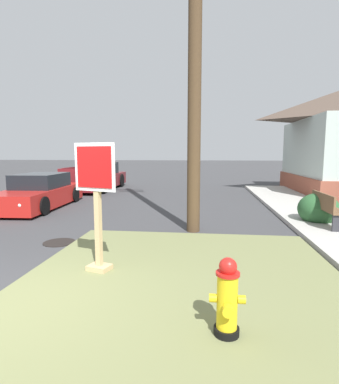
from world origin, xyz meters
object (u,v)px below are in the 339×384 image
parked_sedan_red (39,193)px  utility_pole (195,0)px  stop_sign (97,209)px  fire_hydrant (227,299)px  pickup_truck_maroon (97,178)px  street_bench (327,208)px  manhole_cover (59,242)px

parked_sedan_red → utility_pole: 8.20m
stop_sign → parked_sedan_red: (-4.36, 5.90, -0.57)m
fire_hydrant → parked_sedan_red: (-6.34, 7.52, 0.06)m
pickup_truck_maroon → utility_pole: 11.42m
stop_sign → pickup_truck_maroon: bearing=110.0°
parked_sedan_red → utility_pole: utility_pole is taller
parked_sedan_red → pickup_truck_maroon: pickup_truck_maroon is taller
stop_sign → fire_hydrant: bearing=-39.1°
fire_hydrant → stop_sign: 2.64m
stop_sign → utility_pole: size_ratio=0.19×
fire_hydrant → pickup_truck_maroon: size_ratio=0.16×
pickup_truck_maroon → street_bench: bearing=-41.1°
parked_sedan_red → street_bench: parked_sedan_red is taller
stop_sign → pickup_truck_maroon: 12.38m
stop_sign → manhole_cover: 2.51m
parked_sedan_red → stop_sign: bearing=-53.6°
stop_sign → utility_pole: utility_pole is taller
pickup_truck_maroon → utility_pole: size_ratio=0.48×
pickup_truck_maroon → utility_pole: (5.68, -8.56, 4.99)m
parked_sedan_red → fire_hydrant: bearing=-49.8°
fire_hydrant → utility_pole: bearing=96.7°
fire_hydrant → stop_sign: (-1.99, 1.61, 0.63)m
pickup_truck_maroon → fire_hydrant: bearing=-64.8°
parked_sedan_red → street_bench: bearing=-13.7°
fire_hydrant → manhole_cover: fire_hydrant is taller
fire_hydrant → street_bench: (2.94, 5.26, 0.11)m
stop_sign → utility_pole: (1.44, 3.06, 4.49)m
manhole_cover → utility_pole: 6.48m
fire_hydrant → street_bench: street_bench is taller
stop_sign → street_bench: bearing=36.5°
utility_pole → fire_hydrant: bearing=-83.3°
manhole_cover → pickup_truck_maroon: bearing=105.3°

